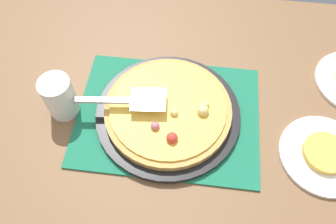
{
  "coord_description": "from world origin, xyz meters",
  "views": [
    {
      "loc": [
        -0.05,
        0.45,
        1.51
      ],
      "look_at": [
        0.0,
        0.0,
        0.77
      ],
      "focal_mm": 35.42,
      "sensor_mm": 36.0,
      "label": 1
    }
  ],
  "objects_px": {
    "pizza": "(168,110)",
    "cup_far": "(60,97)",
    "plate_near_left": "(323,155)",
    "pizza_server": "(129,101)",
    "served_slice_left": "(326,153)",
    "pizza_pan": "(168,113)"
  },
  "relations": [
    {
      "from": "pizza",
      "to": "pizza_server",
      "type": "xyz_separation_m",
      "value": [
        0.1,
        0.01,
        0.04
      ]
    },
    {
      "from": "pizza",
      "to": "cup_far",
      "type": "height_order",
      "value": "cup_far"
    },
    {
      "from": "served_slice_left",
      "to": "pizza_pan",
      "type": "bearing_deg",
      "value": -9.76
    },
    {
      "from": "pizza",
      "to": "plate_near_left",
      "type": "distance_m",
      "value": 0.4
    },
    {
      "from": "plate_near_left",
      "to": "cup_far",
      "type": "xyz_separation_m",
      "value": [
        0.67,
        -0.06,
        0.06
      ]
    },
    {
      "from": "plate_near_left",
      "to": "pizza_pan",
      "type": "bearing_deg",
      "value": -9.76
    },
    {
      "from": "pizza",
      "to": "pizza_server",
      "type": "distance_m",
      "value": 0.11
    },
    {
      "from": "pizza",
      "to": "served_slice_left",
      "type": "xyz_separation_m",
      "value": [
        -0.4,
        0.07,
        -0.02
      ]
    },
    {
      "from": "pizza_pan",
      "to": "cup_far",
      "type": "height_order",
      "value": "cup_far"
    },
    {
      "from": "served_slice_left",
      "to": "cup_far",
      "type": "height_order",
      "value": "cup_far"
    },
    {
      "from": "pizza_pan",
      "to": "pizza",
      "type": "height_order",
      "value": "pizza"
    },
    {
      "from": "pizza",
      "to": "cup_far",
      "type": "xyz_separation_m",
      "value": [
        0.28,
        0.01,
        0.03
      ]
    },
    {
      "from": "plate_near_left",
      "to": "pizza_server",
      "type": "xyz_separation_m",
      "value": [
        0.49,
        -0.06,
        0.07
      ]
    },
    {
      "from": "pizza",
      "to": "cup_far",
      "type": "distance_m",
      "value": 0.28
    },
    {
      "from": "pizza",
      "to": "pizza_server",
      "type": "height_order",
      "value": "pizza_server"
    },
    {
      "from": "cup_far",
      "to": "plate_near_left",
      "type": "bearing_deg",
      "value": 175.31
    },
    {
      "from": "pizza_server",
      "to": "cup_far",
      "type": "bearing_deg",
      "value": 1.11
    },
    {
      "from": "pizza_pan",
      "to": "plate_near_left",
      "type": "xyz_separation_m",
      "value": [
        -0.4,
        0.07,
        -0.01
      ]
    },
    {
      "from": "pizza",
      "to": "pizza_server",
      "type": "bearing_deg",
      "value": 4.96
    },
    {
      "from": "pizza",
      "to": "served_slice_left",
      "type": "bearing_deg",
      "value": 170.36
    },
    {
      "from": "served_slice_left",
      "to": "pizza_server",
      "type": "distance_m",
      "value": 0.5
    },
    {
      "from": "served_slice_left",
      "to": "pizza_server",
      "type": "xyz_separation_m",
      "value": [
        0.49,
        -0.06,
        0.05
      ]
    }
  ]
}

